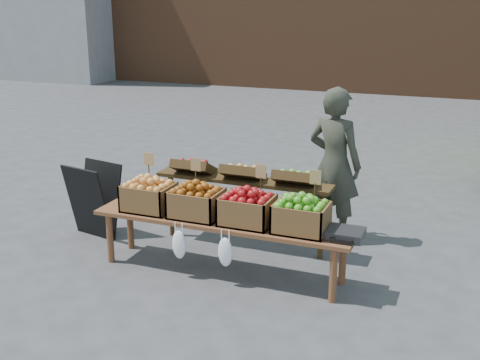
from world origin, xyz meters
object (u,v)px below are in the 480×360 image
at_px(chalkboard_sign, 94,200).
at_px(crate_golden_apples, 149,197).
at_px(crate_russet_pears, 196,204).
at_px(crate_green_apples, 301,218).
at_px(vendor, 334,164).
at_px(weighing_scale, 345,234).
at_px(back_table, 243,203).
at_px(display_bench, 222,246).
at_px(crate_red_apples, 247,210).

relative_size(chalkboard_sign, crate_golden_apples, 1.77).
distance_m(crate_russet_pears, crate_green_apples, 1.10).
height_order(vendor, weighing_scale, vendor).
distance_m(chalkboard_sign, back_table, 1.77).
relative_size(display_bench, crate_green_apples, 5.40).
height_order(chalkboard_sign, back_table, back_table).
bearing_deg(vendor, crate_green_apples, 105.37).
xyz_separation_m(chalkboard_sign, weighing_scale, (3.04, -0.37, 0.17)).
xyz_separation_m(crate_golden_apples, weighing_scale, (2.07, 0.00, -0.10)).
distance_m(crate_golden_apples, crate_russet_pears, 0.55).
relative_size(crate_golden_apples, crate_red_apples, 1.00).
bearing_deg(crate_russet_pears, crate_green_apples, 0.00).
xyz_separation_m(vendor, back_table, (-0.87, -0.64, -0.37)).
distance_m(chalkboard_sign, crate_red_apples, 2.11).
distance_m(crate_russet_pears, crate_red_apples, 0.55).
xyz_separation_m(vendor, crate_russet_pears, (-1.09, -1.36, -0.18)).
relative_size(vendor, back_table, 0.85).
relative_size(crate_golden_apples, weighing_scale, 1.47).
bearing_deg(back_table, crate_russet_pears, -107.06).
relative_size(display_bench, crate_red_apples, 5.40).
bearing_deg(chalkboard_sign, crate_red_apples, 1.35).
distance_m(vendor, crate_russet_pears, 1.75).
bearing_deg(chalkboard_sign, display_bench, -0.18).
bearing_deg(crate_golden_apples, vendor, 39.60).
xyz_separation_m(chalkboard_sign, crate_russet_pears, (1.51, -0.37, 0.27)).
bearing_deg(back_table, vendor, 36.23).
relative_size(chalkboard_sign, crate_russet_pears, 1.77).
height_order(crate_russet_pears, weighing_scale, crate_russet_pears).
distance_m(crate_red_apples, weighing_scale, 0.98).
bearing_deg(back_table, crate_golden_apples, -136.95).
distance_m(display_bench, weighing_scale, 1.29).
height_order(vendor, display_bench, vendor).
distance_m(vendor, back_table, 1.14).
bearing_deg(vendor, display_bench, 73.94).
xyz_separation_m(display_bench, crate_russet_pears, (-0.27, 0.00, 0.42)).
height_order(display_bench, weighing_scale, weighing_scale).
relative_size(vendor, crate_russet_pears, 3.55).
relative_size(crate_red_apples, weighing_scale, 1.47).
relative_size(vendor, weighing_scale, 5.22).
relative_size(vendor, chalkboard_sign, 2.00).
bearing_deg(crate_russet_pears, crate_red_apples, 0.00).
relative_size(vendor, crate_red_apples, 3.55).
relative_size(back_table, weighing_scale, 6.18).
xyz_separation_m(crate_russet_pears, crate_green_apples, (1.10, 0.00, 0.00)).
xyz_separation_m(crate_green_apples, weighing_scale, (0.43, 0.00, -0.10)).
height_order(display_bench, crate_red_apples, crate_red_apples).
height_order(crate_golden_apples, crate_red_apples, same).
bearing_deg(crate_russet_pears, vendor, 51.23).
xyz_separation_m(crate_golden_apples, crate_russet_pears, (0.55, 0.00, 0.00)).
bearing_deg(display_bench, vendor, 59.02).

